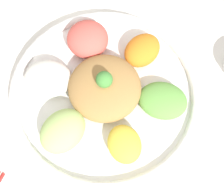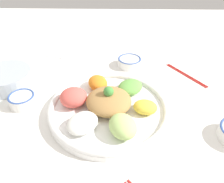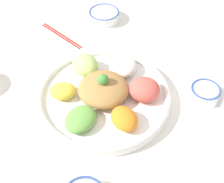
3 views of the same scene
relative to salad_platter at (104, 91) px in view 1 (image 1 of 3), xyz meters
name	(u,v)px [view 1 (image 1 of 3)]	position (x,y,z in m)	size (l,w,h in m)	color
ground_plane	(95,94)	(0.01, 0.02, -0.03)	(2.40, 2.40, 0.00)	white
salad_platter	(104,91)	(0.00, 0.00, 0.00)	(0.40, 0.40, 0.10)	white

